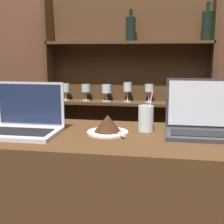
% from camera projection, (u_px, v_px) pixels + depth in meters
% --- Properties ---
extents(back_wall, '(7.00, 0.06, 2.70)m').
position_uv_depth(back_wall, '(140.00, 52.00, 2.36)').
color(back_wall, brown).
rests_on(back_wall, ground_plane).
extents(back_shelf, '(1.23, 0.18, 1.77)m').
position_uv_depth(back_shelf, '(130.00, 108.00, 2.37)').
color(back_shelf, '#472D19').
rests_on(back_shelf, ground_plane).
extents(laptop_near, '(0.34, 0.25, 0.23)m').
position_uv_depth(laptop_near, '(24.00, 122.00, 1.46)').
color(laptop_near, silver).
rests_on(laptop_near, bar_counter).
extents(laptop_far, '(0.33, 0.21, 0.25)m').
position_uv_depth(laptop_far, '(202.00, 122.00, 1.42)').
color(laptop_far, '#333338').
rests_on(laptop_far, bar_counter).
extents(cake_plate, '(0.19, 0.19, 0.09)m').
position_uv_depth(cake_plate, '(108.00, 125.00, 1.45)').
color(cake_plate, white).
rests_on(cake_plate, bar_counter).
extents(water_glass, '(0.07, 0.07, 0.20)m').
position_uv_depth(water_glass, '(146.00, 118.00, 1.49)').
color(water_glass, silver).
rests_on(water_glass, bar_counter).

